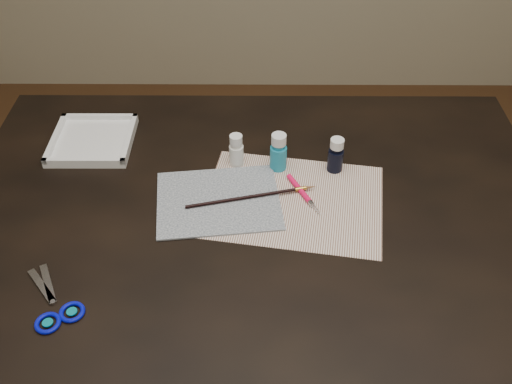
{
  "coord_description": "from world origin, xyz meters",
  "views": [
    {
      "loc": [
        0.01,
        -0.88,
        1.59
      ],
      "look_at": [
        0.0,
        0.0,
        0.8
      ],
      "focal_mm": 40.0,
      "sensor_mm": 36.0,
      "label": 1
    }
  ],
  "objects_px": {
    "paint_bottle_cyan": "(278,152)",
    "paint_bottle_navy": "(336,155)",
    "scissors": "(46,298)",
    "paint_bottle_white": "(236,150)",
    "paper": "(293,201)",
    "palette_tray": "(93,140)",
    "canvas": "(218,200)"
  },
  "relations": [
    {
      "from": "paint_bottle_white",
      "to": "paint_bottle_cyan",
      "type": "relative_size",
      "value": 0.87
    },
    {
      "from": "paint_bottle_cyan",
      "to": "scissors",
      "type": "distance_m",
      "value": 0.58
    },
    {
      "from": "scissors",
      "to": "palette_tray",
      "type": "bearing_deg",
      "value": -37.72
    },
    {
      "from": "paint_bottle_navy",
      "to": "palette_tray",
      "type": "relative_size",
      "value": 0.45
    },
    {
      "from": "canvas",
      "to": "paint_bottle_white",
      "type": "distance_m",
      "value": 0.14
    },
    {
      "from": "paint_bottle_white",
      "to": "paint_bottle_navy",
      "type": "xyz_separation_m",
      "value": [
        0.23,
        -0.02,
        0.0
      ]
    },
    {
      "from": "paper",
      "to": "canvas",
      "type": "xyz_separation_m",
      "value": [
        -0.16,
        -0.0,
        0.0
      ]
    },
    {
      "from": "paint_bottle_cyan",
      "to": "scissors",
      "type": "bearing_deg",
      "value": -138.5
    },
    {
      "from": "scissors",
      "to": "canvas",
      "type": "bearing_deg",
      "value": -88.43
    },
    {
      "from": "paper",
      "to": "palette_tray",
      "type": "distance_m",
      "value": 0.52
    },
    {
      "from": "paint_bottle_navy",
      "to": "paint_bottle_cyan",
      "type": "bearing_deg",
      "value": 177.61
    },
    {
      "from": "scissors",
      "to": "paper",
      "type": "bearing_deg",
      "value": -99.82
    },
    {
      "from": "palette_tray",
      "to": "paint_bottle_cyan",
      "type": "bearing_deg",
      "value": -11.46
    },
    {
      "from": "paint_bottle_white",
      "to": "paint_bottle_cyan",
      "type": "xyz_separation_m",
      "value": [
        0.1,
        -0.01,
        0.01
      ]
    },
    {
      "from": "paper",
      "to": "palette_tray",
      "type": "relative_size",
      "value": 1.98
    },
    {
      "from": "paint_bottle_cyan",
      "to": "scissors",
      "type": "height_order",
      "value": "paint_bottle_cyan"
    },
    {
      "from": "paper",
      "to": "canvas",
      "type": "distance_m",
      "value": 0.16
    },
    {
      "from": "palette_tray",
      "to": "scissors",
      "type": "bearing_deg",
      "value": -87.73
    },
    {
      "from": "paint_bottle_cyan",
      "to": "paint_bottle_navy",
      "type": "relative_size",
      "value": 1.09
    },
    {
      "from": "palette_tray",
      "to": "paint_bottle_white",
      "type": "bearing_deg",
      "value": -12.33
    },
    {
      "from": "paper",
      "to": "paint_bottle_navy",
      "type": "xyz_separation_m",
      "value": [
        0.1,
        0.11,
        0.04
      ]
    },
    {
      "from": "canvas",
      "to": "paper",
      "type": "bearing_deg",
      "value": 1.28
    },
    {
      "from": "paper",
      "to": "palette_tray",
      "type": "height_order",
      "value": "palette_tray"
    },
    {
      "from": "paper",
      "to": "scissors",
      "type": "distance_m",
      "value": 0.53
    },
    {
      "from": "paper",
      "to": "paint_bottle_white",
      "type": "height_order",
      "value": "paint_bottle_white"
    },
    {
      "from": "scissors",
      "to": "palette_tray",
      "type": "distance_m",
      "value": 0.47
    },
    {
      "from": "paint_bottle_white",
      "to": "paint_bottle_cyan",
      "type": "height_order",
      "value": "paint_bottle_cyan"
    },
    {
      "from": "paint_bottle_cyan",
      "to": "paint_bottle_navy",
      "type": "bearing_deg",
      "value": -2.39
    },
    {
      "from": "paint_bottle_cyan",
      "to": "paper",
      "type": "bearing_deg",
      "value": -74.46
    },
    {
      "from": "paint_bottle_cyan",
      "to": "scissors",
      "type": "relative_size",
      "value": 0.52
    },
    {
      "from": "paper",
      "to": "scissors",
      "type": "xyz_separation_m",
      "value": [
        -0.46,
        -0.27,
        0.0
      ]
    },
    {
      "from": "palette_tray",
      "to": "paint_bottle_navy",
      "type": "bearing_deg",
      "value": -9.46
    }
  ]
}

